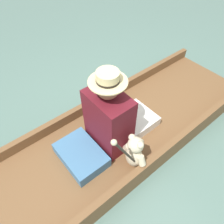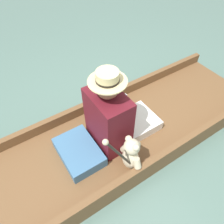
{
  "view_description": "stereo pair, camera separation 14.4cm",
  "coord_description": "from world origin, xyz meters",
  "px_view_note": "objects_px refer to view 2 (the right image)",
  "views": [
    {
      "loc": [
        1.02,
        -0.95,
        1.97
      ],
      "look_at": [
        0.01,
        -0.11,
        0.54
      ],
      "focal_mm": 35.0,
      "sensor_mm": 36.0,
      "label": 1
    },
    {
      "loc": [
        1.11,
        -0.84,
        1.97
      ],
      "look_at": [
        0.01,
        -0.11,
        0.54
      ],
      "focal_mm": 35.0,
      "sensor_mm": 36.0,
      "label": 2
    }
  ],
  "objects_px": {
    "teddy_bear": "(131,154)",
    "walking_cane": "(120,154)",
    "wine_glass": "(123,97)",
    "seated_person": "(114,117)"
  },
  "relations": [
    {
      "from": "teddy_bear",
      "to": "wine_glass",
      "type": "height_order",
      "value": "teddy_bear"
    },
    {
      "from": "seated_person",
      "to": "wine_glass",
      "type": "height_order",
      "value": "seated_person"
    },
    {
      "from": "wine_glass",
      "to": "seated_person",
      "type": "bearing_deg",
      "value": -46.36
    },
    {
      "from": "seated_person",
      "to": "teddy_bear",
      "type": "relative_size",
      "value": 2.19
    },
    {
      "from": "teddy_bear",
      "to": "walking_cane",
      "type": "relative_size",
      "value": 0.57
    },
    {
      "from": "seated_person",
      "to": "wine_glass",
      "type": "bearing_deg",
      "value": 144.86
    },
    {
      "from": "seated_person",
      "to": "walking_cane",
      "type": "bearing_deg",
      "value": -16.97
    },
    {
      "from": "teddy_bear",
      "to": "walking_cane",
      "type": "xyz_separation_m",
      "value": [
        0.05,
        -0.16,
        0.22
      ]
    },
    {
      "from": "seated_person",
      "to": "wine_glass",
      "type": "relative_size",
      "value": 7.19
    },
    {
      "from": "seated_person",
      "to": "teddy_bear",
      "type": "xyz_separation_m",
      "value": [
        0.35,
        -0.05,
        -0.13
      ]
    }
  ]
}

